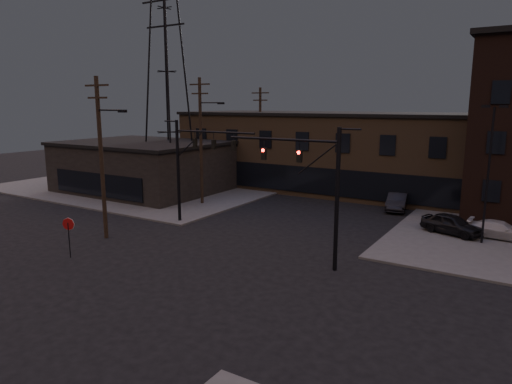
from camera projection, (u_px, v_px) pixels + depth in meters
ground at (194, 273)px, 25.30m from camera, size 140.00×140.00×0.00m
sidewalk_nw at (169, 181)px, 55.02m from camera, size 30.00×30.00×0.15m
building_row at (363, 154)px, 47.90m from camera, size 40.00×12.00×8.00m
building_left at (143, 168)px, 48.52m from camera, size 16.00×12.00×5.00m
traffic_signal_near at (318, 182)px, 25.34m from camera, size 7.12×0.24×8.00m
traffic_signal_far at (191, 160)px, 34.50m from camera, size 7.12×0.24×8.00m
stop_sign at (68, 228)px, 27.43m from camera, size 0.72×0.33×2.48m
utility_pole_near at (102, 154)px, 30.73m from camera, size 3.70×0.28×11.00m
utility_pole_mid at (201, 138)px, 41.21m from camera, size 3.70×0.28×11.50m
utility_pole_far at (260, 134)px, 51.84m from camera, size 2.20×0.28×11.00m
transmission_tower at (167, 71)px, 47.25m from camera, size 7.00×7.00×25.00m
lot_light_a at (489, 162)px, 29.20m from camera, size 1.50×0.28×9.14m
parked_car_lot_a at (452, 224)px, 32.16m from camera, size 4.51×2.95×1.43m
parked_car_lot_b at (500, 230)px, 31.10m from camera, size 4.17×1.91×1.18m
car_crossing at (397, 202)px, 40.09m from camera, size 2.28×4.76×1.50m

